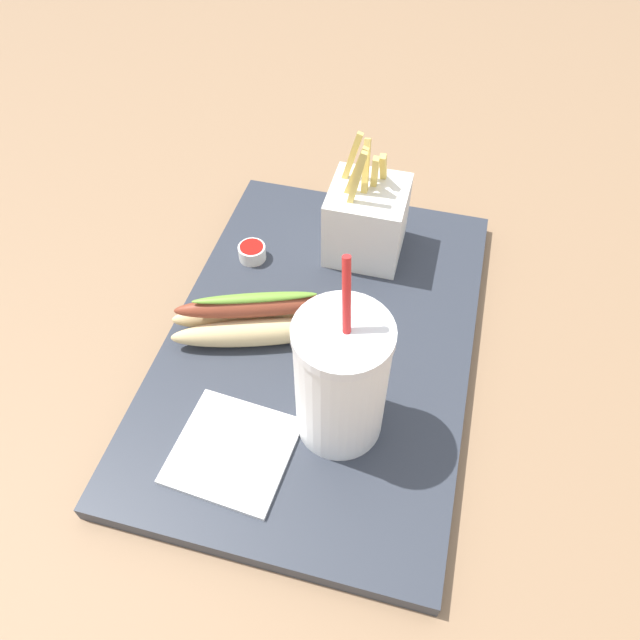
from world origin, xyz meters
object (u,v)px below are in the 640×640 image
(fries_basket, at_px, (366,220))
(ketchup_cup_2, at_px, (252,252))
(napkin_stack, at_px, (233,450))
(hot_dog_1, at_px, (257,319))
(ketchup_cup_1, at_px, (344,304))
(soda_cup, at_px, (341,381))

(fries_basket, distance_m, ketchup_cup_2, 0.14)
(ketchup_cup_2, distance_m, napkin_stack, 0.26)
(hot_dog_1, xyz_separation_m, ketchup_cup_2, (0.11, 0.04, -0.01))
(ketchup_cup_1, relative_size, ketchup_cup_2, 0.94)
(soda_cup, xyz_separation_m, ketchup_cup_1, (0.14, 0.03, -0.06))
(ketchup_cup_1, distance_m, ketchup_cup_2, 0.14)
(ketchup_cup_1, bearing_deg, fries_basket, -0.65)
(soda_cup, bearing_deg, ketchup_cup_2, 38.47)
(fries_basket, bearing_deg, ketchup_cup_2, 111.25)
(fries_basket, xyz_separation_m, napkin_stack, (-0.30, 0.06, -0.04))
(soda_cup, bearing_deg, fries_basket, 6.18)
(hot_dog_1, xyz_separation_m, napkin_stack, (-0.14, -0.02, -0.02))
(napkin_stack, bearing_deg, hot_dog_1, 8.49)
(soda_cup, bearing_deg, napkin_stack, 121.97)
(napkin_stack, bearing_deg, ketchup_cup_1, -17.46)
(ketchup_cup_1, xyz_separation_m, napkin_stack, (-0.20, 0.06, -0.01))
(fries_basket, xyz_separation_m, hot_dog_1, (-0.16, 0.09, -0.02))
(fries_basket, xyz_separation_m, ketchup_cup_1, (-0.10, 0.00, -0.04))
(fries_basket, height_order, ketchup_cup_1, fries_basket)
(fries_basket, relative_size, ketchup_cup_2, 4.62)
(fries_basket, height_order, ketchup_cup_2, fries_basket)
(ketchup_cup_2, bearing_deg, soda_cup, -141.53)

